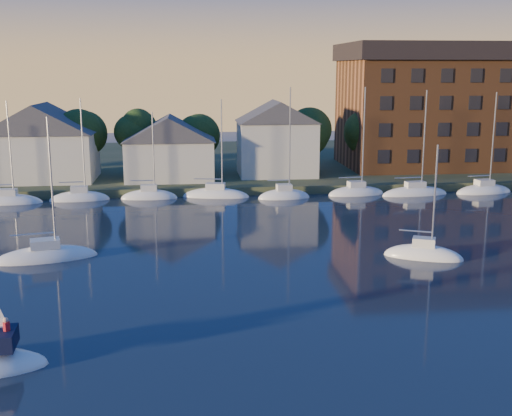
{
  "coord_description": "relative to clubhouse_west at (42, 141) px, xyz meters",
  "views": [
    {
      "loc": [
        -3.47,
        -24.95,
        14.82
      ],
      "look_at": [
        1.41,
        22.0,
        4.57
      ],
      "focal_mm": 45.0,
      "sensor_mm": 36.0,
      "label": 1
    }
  ],
  "objects": [
    {
      "name": "condo_block",
      "position": [
        56.0,
        6.95,
        3.86
      ],
      "size": [
        31.0,
        17.0,
        17.4
      ],
      "color": "brown",
      "rests_on": "shoreline_land"
    },
    {
      "name": "drifting_sailboat_left",
      "position": [
        6.96,
        -32.49,
        -5.84
      ],
      "size": [
        8.42,
        4.54,
        12.36
      ],
      "rotation": [
        0.0,
        0.0,
        0.25
      ],
      "color": "white",
      "rests_on": "ground"
    },
    {
      "name": "moored_fleet",
      "position": [
        26.0,
        -9.0,
        -5.83
      ],
      "size": [
        95.5,
        2.4,
        12.05
      ],
      "color": "white",
      "rests_on": "ground"
    },
    {
      "name": "clubhouse_centre",
      "position": [
        16.0,
        -1.0,
        -0.8
      ],
      "size": [
        11.55,
        8.4,
        8.08
      ],
      "color": "silver",
      "rests_on": "shoreline_land"
    },
    {
      "name": "drifting_sailboat_right",
      "position": [
        37.01,
        -35.17,
        -5.83
      ],
      "size": [
        6.57,
        4.47,
        10.22
      ],
      "rotation": [
        0.0,
        0.0,
        -0.42
      ],
      "color": "white",
      "rests_on": "ground"
    },
    {
      "name": "tree_line",
      "position": [
        24.0,
        5.0,
        1.24
      ],
      "size": [
        93.4,
        5.4,
        8.9
      ],
      "color": "#372419",
      "rests_on": "shoreline_land"
    },
    {
      "name": "shoreline_land",
      "position": [
        22.0,
        17.0,
        -5.93
      ],
      "size": [
        160.0,
        50.0,
        2.0
      ],
      "primitive_type": "cube",
      "color": "#344226",
      "rests_on": "ground"
    },
    {
      "name": "clubhouse_east",
      "position": [
        30.0,
        1.0,
        0.07
      ],
      "size": [
        10.5,
        8.4,
        9.8
      ],
      "color": "silver",
      "rests_on": "shoreline_land"
    },
    {
      "name": "clubhouse_west",
      "position": [
        0.0,
        0.0,
        0.0
      ],
      "size": [
        13.65,
        9.45,
        9.64
      ],
      "color": "silver",
      "rests_on": "shoreline_land"
    },
    {
      "name": "wooden_dock",
      "position": [
        22.0,
        -6.0,
        -5.93
      ],
      "size": [
        120.0,
        3.0,
        1.0
      ],
      "primitive_type": "cube",
      "color": "brown",
      "rests_on": "ground"
    }
  ]
}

